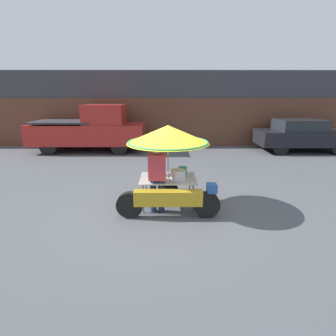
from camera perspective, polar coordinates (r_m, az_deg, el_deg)
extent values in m
plane|color=#4C4F54|center=(6.05, -1.27, -9.39)|extent=(36.00, 36.00, 0.00)
cube|color=#38383D|center=(14.38, -0.76, 12.86)|extent=(28.00, 2.00, 3.70)
cube|color=#563323|center=(13.40, -0.78, 9.87)|extent=(23.80, 0.06, 2.40)
cylinder|color=black|center=(5.73, 8.38, -7.91)|extent=(0.58, 0.14, 0.58)
cylinder|color=black|center=(5.72, -8.33, -7.95)|extent=(0.58, 0.14, 0.58)
cube|color=#B7931E|center=(5.60, 0.04, -6.52)|extent=(1.45, 0.24, 0.32)
cube|color=#234C93|center=(5.61, 9.52, -4.32)|extent=(0.20, 0.24, 0.18)
cylinder|color=black|center=(6.53, -0.02, -5.00)|extent=(0.52, 0.14, 0.52)
cylinder|color=#515156|center=(5.88, 5.44, -6.65)|extent=(0.03, 0.03, 0.68)
cylinder|color=#515156|center=(6.64, 4.75, -3.97)|extent=(0.03, 0.03, 0.68)
cylinder|color=#515156|center=(5.87, -5.40, -6.68)|extent=(0.03, 0.03, 0.68)
cylinder|color=#515156|center=(6.63, -4.80, -3.99)|extent=(0.03, 0.03, 0.68)
cube|color=#B2B2B7|center=(6.11, 0.00, -2.22)|extent=(1.30, 0.96, 0.02)
cylinder|color=#B2B2B7|center=(6.00, 0.00, 1.59)|extent=(0.03, 0.03, 0.82)
cone|color=yellow|center=(5.88, 0.00, 7.35)|extent=(1.86, 1.86, 0.40)
torus|color=green|center=(5.91, 0.00, 5.63)|extent=(1.82, 1.82, 0.05)
cylinder|color=#B7B7BC|center=(5.93, -2.82, -1.81)|extent=(0.30, 0.30, 0.18)
cylinder|color=silver|center=(5.95, 2.19, -1.50)|extent=(0.35, 0.35, 0.23)
cylinder|color=#939399|center=(6.28, -0.60, -1.28)|extent=(0.27, 0.27, 0.07)
cylinder|color=#1E936B|center=(6.35, 3.20, -0.59)|extent=(0.21, 0.21, 0.19)
cylinder|color=navy|center=(5.91, -3.22, -6.05)|extent=(0.14, 0.14, 0.76)
cylinder|color=navy|center=(5.90, -1.46, -6.06)|extent=(0.14, 0.14, 0.76)
cube|color=#C13847|center=(5.69, -2.41, 0.19)|extent=(0.38, 0.22, 0.57)
sphere|color=tan|center=(5.60, -2.46, 4.02)|extent=(0.21, 0.21, 0.21)
cylinder|color=black|center=(15.00, 29.99, 5.02)|extent=(0.65, 0.20, 0.65)
cylinder|color=black|center=(12.49, 23.34, 4.09)|extent=(0.65, 0.20, 0.65)
cylinder|color=black|center=(13.90, 20.86, 5.40)|extent=(0.65, 0.20, 0.65)
cube|color=black|center=(13.67, 27.14, 5.95)|extent=(4.10, 1.82, 0.66)
cube|color=#1E2328|center=(13.51, 26.66, 8.39)|extent=(1.97, 1.60, 0.49)
cylinder|color=black|center=(11.71, -10.54, 4.63)|extent=(0.74, 0.24, 0.74)
cylinder|color=black|center=(13.20, -9.41, 5.92)|extent=(0.74, 0.24, 0.74)
cylinder|color=black|center=(12.64, -24.58, 4.27)|extent=(0.74, 0.24, 0.74)
cylinder|color=black|center=(14.02, -22.11, 5.55)|extent=(0.74, 0.24, 0.74)
cube|color=#A3231E|center=(12.73, -17.00, 7.16)|extent=(5.18, 1.80, 0.90)
cube|color=#A3231E|center=(12.43, -13.60, 11.30)|extent=(1.76, 1.65, 0.86)
cube|color=#2D2D33|center=(13.00, -21.63, 9.36)|extent=(2.69, 1.73, 0.08)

